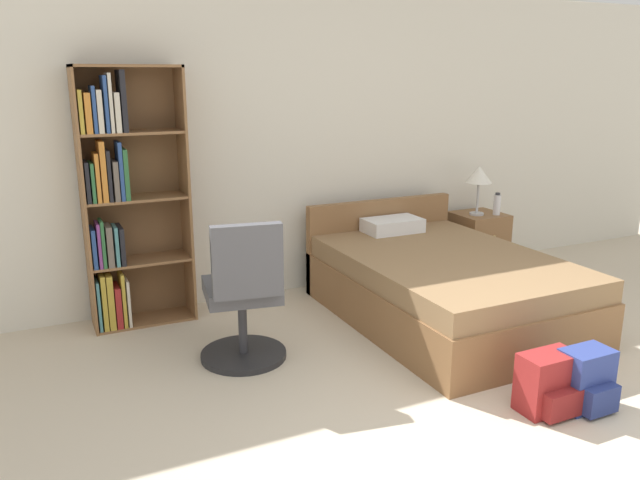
{
  "coord_description": "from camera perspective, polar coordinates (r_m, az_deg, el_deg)",
  "views": [
    {
      "loc": [
        -2.13,
        -1.75,
        1.89
      ],
      "look_at": [
        -0.35,
        1.98,
        0.78
      ],
      "focal_mm": 35.0,
      "sensor_mm": 36.0,
      "label": 1
    }
  ],
  "objects": [
    {
      "name": "wall_back",
      "position": [
        5.44,
        -2.31,
        8.76
      ],
      "size": [
        9.0,
        0.06,
        2.6
      ],
      "color": "silver",
      "rests_on": "ground_plane"
    },
    {
      "name": "bookshelf",
      "position": [
        4.86,
        -17.67,
        3.54
      ],
      "size": [
        0.76,
        0.32,
        1.95
      ],
      "color": "brown",
      "rests_on": "ground_plane"
    },
    {
      "name": "table_lamp",
      "position": [
        6.11,
        14.34,
        5.65
      ],
      "size": [
        0.25,
        0.25,
        0.47
      ],
      "color": "#B2B2B7",
      "rests_on": "nightstand"
    },
    {
      "name": "office_chair",
      "position": [
        4.14,
        -6.99,
        -5.45
      ],
      "size": [
        0.59,
        0.64,
        1.0
      ],
      "color": "#232326",
      "rests_on": "ground_plane"
    },
    {
      "name": "nightstand",
      "position": [
        6.31,
        14.21,
        -0.19
      ],
      "size": [
        0.46,
        0.47,
        0.58
      ],
      "color": "brown",
      "rests_on": "ground_plane"
    },
    {
      "name": "backpack_blue",
      "position": [
        4.0,
        23.21,
        -11.74
      ],
      "size": [
        0.29,
        0.25,
        0.36
      ],
      "color": "navy",
      "rests_on": "ground_plane"
    },
    {
      "name": "bed",
      "position": [
        5.02,
        10.95,
        -4.02
      ],
      "size": [
        1.44,
        2.08,
        0.79
      ],
      "color": "brown",
      "rests_on": "ground_plane"
    },
    {
      "name": "water_bottle",
      "position": [
        6.21,
        15.88,
        3.15
      ],
      "size": [
        0.07,
        0.07,
        0.21
      ],
      "color": "silver",
      "rests_on": "nightstand"
    },
    {
      "name": "backpack_red",
      "position": [
        3.89,
        20.23,
        -12.27
      ],
      "size": [
        0.34,
        0.27,
        0.35
      ],
      "color": "maroon",
      "rests_on": "ground_plane"
    }
  ]
}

